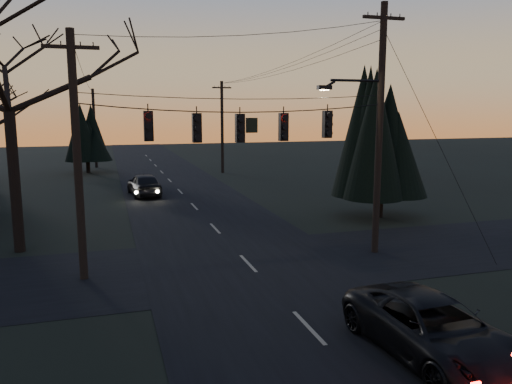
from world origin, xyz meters
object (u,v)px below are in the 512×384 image
object	(u,v)px
utility_pole_far_r	(223,173)
sedan_oncoming_a	(144,185)
utility_pole_far_l	(97,167)
evergreen_right	(382,141)
utility_pole_right	(375,252)
bare_tree_left	(4,52)
suv_near	(433,329)
utility_pole_left	(84,279)

from	to	relation	value
utility_pole_far_r	sedan_oncoming_a	bearing A→B (deg)	-126.34
utility_pole_far_r	utility_pole_far_l	size ratio (longest dim) A/B	1.06
evergreen_right	utility_pole_far_l	bearing A→B (deg)	117.07
utility_pole_right	bare_tree_left	bearing A→B (deg)	162.66
utility_pole_far_l	sedan_oncoming_a	size ratio (longest dim) A/B	1.74
utility_pole_right	utility_pole_far_r	world-z (taller)	utility_pole_right
utility_pole_far_l	evergreen_right	size ratio (longest dim) A/B	1.11
utility_pole_right	utility_pole_far_l	size ratio (longest dim) A/B	1.25
bare_tree_left	utility_pole_far_l	bearing A→B (deg)	85.10
evergreen_right	sedan_oncoming_a	distance (m)	16.52
utility_pole_far_r	sedan_oncoming_a	world-z (taller)	utility_pole_far_r
suv_near	utility_pole_left	bearing A→B (deg)	131.50
utility_pole_left	evergreen_right	size ratio (longest dim) A/B	1.18
utility_pole_left	suv_near	bearing A→B (deg)	-45.58
utility_pole_right	utility_pole_left	world-z (taller)	utility_pole_right
utility_pole_left	evergreen_right	distance (m)	16.99
bare_tree_left	suv_near	xyz separation A→B (m)	(10.90, -12.80, -7.42)
utility_pole_left	utility_pole_far_r	distance (m)	30.27
utility_pole_left	bare_tree_left	world-z (taller)	bare_tree_left
evergreen_right	suv_near	xyz separation A→B (m)	(-7.11, -14.42, -3.47)
utility_pole_far_l	evergreen_right	bearing A→B (deg)	-62.93
utility_pole_far_r	bare_tree_left	size ratio (longest dim) A/B	0.73
bare_tree_left	utility_pole_left	bearing A→B (deg)	-58.64
suv_near	sedan_oncoming_a	distance (m)	25.80
utility_pole_far_l	bare_tree_left	distance (m)	32.71
bare_tree_left	sedan_oncoming_a	bearing A→B (deg)	64.07
utility_pole_right	evergreen_right	xyz separation A→B (m)	(3.81, 6.05, 4.19)
sedan_oncoming_a	utility_pole_right	bearing A→B (deg)	109.93
utility_pole_far_l	suv_near	world-z (taller)	utility_pole_far_l
utility_pole_left	suv_near	distance (m)	11.74
utility_pole_far_r	sedan_oncoming_a	xyz separation A→B (m)	(-8.10, -11.02, 0.78)
suv_near	sedan_oncoming_a	world-z (taller)	sedan_oncoming_a
utility_pole_far_r	suv_near	xyz separation A→B (m)	(-3.30, -36.37, 0.71)
utility_pole_right	utility_pole_left	xyz separation A→B (m)	(-11.50, 0.00, 0.00)
bare_tree_left	suv_near	size ratio (longest dim) A/B	2.27
sedan_oncoming_a	utility_pole_far_r	bearing A→B (deg)	-131.91
utility_pole_left	bare_tree_left	size ratio (longest dim) A/B	0.73
utility_pole_far_r	suv_near	distance (m)	36.52
bare_tree_left	evergreen_right	world-z (taller)	bare_tree_left
utility_pole_left	suv_near	size ratio (longest dim) A/B	1.66
utility_pole_far_l	utility_pole_left	bearing A→B (deg)	-90.00
utility_pole_left	utility_pole_far_r	size ratio (longest dim) A/B	1.00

